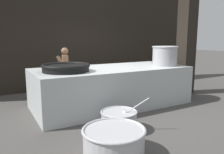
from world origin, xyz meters
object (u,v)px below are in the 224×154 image
at_px(giant_wok_near, 66,67).
at_px(cook, 65,71).
at_px(stock_pot, 165,55).
at_px(prep_bowl_meat, 114,141).
at_px(prep_bowl_vegetables, 119,120).

distance_m(giant_wok_near, cook, 1.47).
distance_m(stock_pot, prep_bowl_meat, 3.49).
relative_size(giant_wok_near, prep_bowl_meat, 1.14).
bearing_deg(stock_pot, prep_bowl_vegetables, -151.42).
xyz_separation_m(giant_wok_near, cook, (0.41, 1.38, -0.28)).
height_order(stock_pot, cook, stock_pot).
relative_size(prep_bowl_vegetables, prep_bowl_meat, 0.85).
distance_m(cook, prep_bowl_vegetables, 2.83).
xyz_separation_m(stock_pot, prep_bowl_vegetables, (-2.19, -1.19, -1.05)).
height_order(stock_pot, prep_bowl_meat, stock_pot).
xyz_separation_m(giant_wok_near, stock_pot, (2.74, -0.19, 0.19)).
xyz_separation_m(cook, prep_bowl_meat, (-0.40, -3.50, -0.57)).
xyz_separation_m(prep_bowl_vegetables, prep_bowl_meat, (-0.53, -0.73, 0.02)).
bearing_deg(giant_wok_near, prep_bowl_meat, -89.70).
relative_size(giant_wok_near, cook, 0.73).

